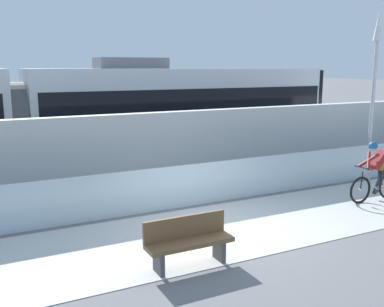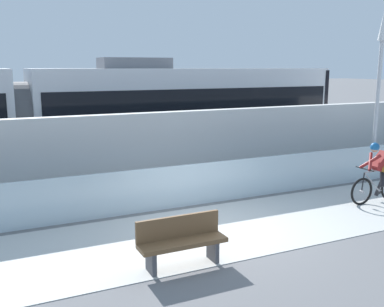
% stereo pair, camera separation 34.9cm
% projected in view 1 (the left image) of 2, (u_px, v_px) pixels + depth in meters
% --- Properties ---
extents(ground_plane, '(200.00, 200.00, 0.00)m').
position_uv_depth(ground_plane, '(221.00, 230.00, 9.81)').
color(ground_plane, slate).
extents(bike_path_deck, '(32.00, 3.20, 0.01)m').
position_uv_depth(bike_path_deck, '(221.00, 229.00, 9.81)').
color(bike_path_deck, beige).
rests_on(bike_path_deck, ground).
extents(glass_parapet, '(32.00, 0.05, 1.08)m').
position_uv_depth(glass_parapet, '(184.00, 186.00, 11.32)').
color(glass_parapet, silver).
rests_on(glass_parapet, ground).
extents(concrete_barrier_wall, '(32.00, 0.36, 2.25)m').
position_uv_depth(concrete_barrier_wall, '(156.00, 152.00, 12.79)').
color(concrete_barrier_wall, silver).
rests_on(concrete_barrier_wall, ground).
extents(tram_rail_near, '(32.00, 0.08, 0.01)m').
position_uv_depth(tram_rail_near, '(128.00, 172.00, 15.17)').
color(tram_rail_near, '#595654').
rests_on(tram_rail_near, ground).
extents(tram_rail_far, '(32.00, 0.08, 0.01)m').
position_uv_depth(tram_rail_far, '(115.00, 164.00, 16.42)').
color(tram_rail_far, '#595654').
rests_on(tram_rail_far, ground).
extents(tram, '(22.56, 2.54, 3.81)m').
position_uv_depth(tram, '(17.00, 119.00, 13.94)').
color(tram, silver).
rests_on(tram, ground).
extents(cyclist_on_bike, '(1.77, 0.58, 1.61)m').
position_uv_depth(cyclist_on_bike, '(376.00, 172.00, 11.77)').
color(cyclist_on_bike, black).
rests_on(cyclist_on_bike, ground).
extents(lamp_post_antenna, '(0.28, 0.28, 5.20)m').
position_uv_depth(lamp_post_antenna, '(375.00, 74.00, 14.13)').
color(lamp_post_antenna, gray).
rests_on(lamp_post_antenna, ground).
extents(bench, '(1.60, 0.45, 0.89)m').
position_uv_depth(bench, '(188.00, 240.00, 7.95)').
color(bench, brown).
rests_on(bench, ground).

